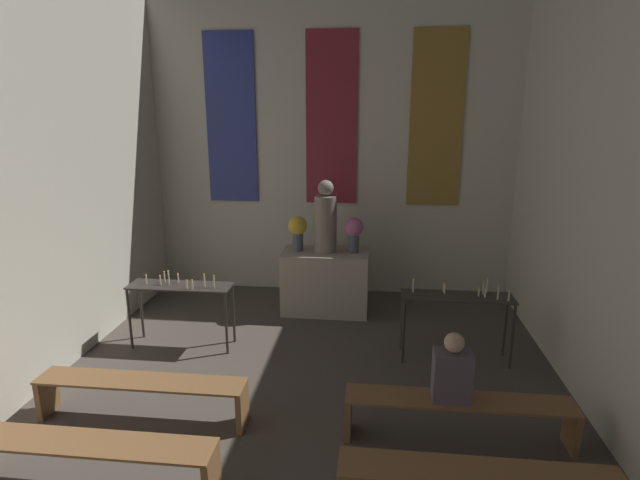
{
  "coord_description": "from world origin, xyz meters",
  "views": [
    {
      "loc": [
        0.74,
        0.55,
        3.18
      ],
      "look_at": [
        0.0,
        7.27,
        1.39
      ],
      "focal_mm": 28.0,
      "sensor_mm": 36.0,
      "label": 1
    }
  ],
  "objects_px": {
    "flower_vase_left": "(298,229)",
    "pew_back_right": "(458,410)",
    "altar": "(325,281)",
    "person_seated": "(452,371)",
    "statue": "(326,220)",
    "candle_rack_left": "(181,294)",
    "flower_vase_right": "(354,231)",
    "pew_third_left": "(89,454)",
    "candle_rack_right": "(457,305)",
    "pew_back_left": "(142,390)"
  },
  "relations": [
    {
      "from": "flower_vase_right",
      "to": "pew_back_left",
      "type": "relative_size",
      "value": 0.25
    },
    {
      "from": "statue",
      "to": "candle_rack_left",
      "type": "distance_m",
      "value": 2.45
    },
    {
      "from": "person_seated",
      "to": "pew_back_left",
      "type": "bearing_deg",
      "value": 180.0
    },
    {
      "from": "altar",
      "to": "candle_rack_right",
      "type": "height_order",
      "value": "candle_rack_right"
    },
    {
      "from": "altar",
      "to": "statue",
      "type": "distance_m",
      "value": 1.01
    },
    {
      "from": "statue",
      "to": "flower_vase_right",
      "type": "relative_size",
      "value": 2.04
    },
    {
      "from": "candle_rack_left",
      "to": "person_seated",
      "type": "xyz_separation_m",
      "value": [
        3.35,
        -1.7,
        0.01
      ]
    },
    {
      "from": "flower_vase_left",
      "to": "pew_back_right",
      "type": "relative_size",
      "value": 0.25
    },
    {
      "from": "altar",
      "to": "candle_rack_right",
      "type": "xyz_separation_m",
      "value": [
        1.83,
        -1.44,
        0.26
      ]
    },
    {
      "from": "candle_rack_left",
      "to": "pew_back_right",
      "type": "height_order",
      "value": "candle_rack_left"
    },
    {
      "from": "flower_vase_left",
      "to": "pew_back_right",
      "type": "height_order",
      "value": "flower_vase_left"
    },
    {
      "from": "candle_rack_left",
      "to": "candle_rack_right",
      "type": "relative_size",
      "value": 1.0
    },
    {
      "from": "flower_vase_right",
      "to": "altar",
      "type": "bearing_deg",
      "value": 180.0
    },
    {
      "from": "pew_back_left",
      "to": "flower_vase_left",
      "type": "bearing_deg",
      "value": 69.59
    },
    {
      "from": "flower_vase_right",
      "to": "candle_rack_left",
      "type": "relative_size",
      "value": 0.4
    },
    {
      "from": "flower_vase_left",
      "to": "pew_back_right",
      "type": "bearing_deg",
      "value": -56.89
    },
    {
      "from": "pew_back_right",
      "to": "candle_rack_right",
      "type": "bearing_deg",
      "value": 82.5
    },
    {
      "from": "altar",
      "to": "candle_rack_left",
      "type": "bearing_deg",
      "value": -141.76
    },
    {
      "from": "altar",
      "to": "flower_vase_right",
      "type": "xyz_separation_m",
      "value": [
        0.44,
        0.0,
        0.84
      ]
    },
    {
      "from": "statue",
      "to": "pew_third_left",
      "type": "height_order",
      "value": "statue"
    },
    {
      "from": "pew_back_left",
      "to": "candle_rack_left",
      "type": "bearing_deg",
      "value": 97.27
    },
    {
      "from": "altar",
      "to": "pew_back_right",
      "type": "xyz_separation_m",
      "value": [
        1.61,
        -3.14,
        -0.16
      ]
    },
    {
      "from": "flower_vase_right",
      "to": "pew_third_left",
      "type": "xyz_separation_m",
      "value": [
        -2.05,
        -4.14,
        -1.0
      ]
    },
    {
      "from": "statue",
      "to": "flower_vase_right",
      "type": "xyz_separation_m",
      "value": [
        0.44,
        0.0,
        -0.17
      ]
    },
    {
      "from": "altar",
      "to": "pew_third_left",
      "type": "height_order",
      "value": "altar"
    },
    {
      "from": "flower_vase_right",
      "to": "candle_rack_left",
      "type": "xyz_separation_m",
      "value": [
        -2.27,
        -1.44,
        -0.59
      ]
    },
    {
      "from": "flower_vase_left",
      "to": "pew_back_right",
      "type": "distance_m",
      "value": 3.88
    },
    {
      "from": "flower_vase_left",
      "to": "candle_rack_right",
      "type": "distance_m",
      "value": 2.75
    },
    {
      "from": "statue",
      "to": "pew_back_left",
      "type": "height_order",
      "value": "statue"
    },
    {
      "from": "pew_back_right",
      "to": "person_seated",
      "type": "distance_m",
      "value": 0.42
    },
    {
      "from": "statue",
      "to": "pew_third_left",
      "type": "bearing_deg",
      "value": -111.26
    },
    {
      "from": "candle_rack_right",
      "to": "pew_back_left",
      "type": "relative_size",
      "value": 0.64
    },
    {
      "from": "pew_back_left",
      "to": "person_seated",
      "type": "distance_m",
      "value": 3.16
    },
    {
      "from": "flower_vase_left",
      "to": "candle_rack_left",
      "type": "relative_size",
      "value": 0.4
    },
    {
      "from": "flower_vase_right",
      "to": "pew_third_left",
      "type": "distance_m",
      "value": 4.72
    },
    {
      "from": "pew_back_right",
      "to": "altar",
      "type": "bearing_deg",
      "value": 117.11
    },
    {
      "from": "statue",
      "to": "pew_back_right",
      "type": "relative_size",
      "value": 0.51
    },
    {
      "from": "flower_vase_right",
      "to": "candle_rack_right",
      "type": "bearing_deg",
      "value": -45.88
    },
    {
      "from": "altar",
      "to": "pew_back_right",
      "type": "distance_m",
      "value": 3.54
    },
    {
      "from": "candle_rack_right",
      "to": "pew_back_left",
      "type": "height_order",
      "value": "candle_rack_right"
    },
    {
      "from": "pew_back_right",
      "to": "statue",
      "type": "bearing_deg",
      "value": 117.11
    },
    {
      "from": "candle_rack_right",
      "to": "pew_back_right",
      "type": "distance_m",
      "value": 1.77
    },
    {
      "from": "candle_rack_right",
      "to": "pew_back_right",
      "type": "relative_size",
      "value": 0.64
    },
    {
      "from": "altar",
      "to": "candle_rack_left",
      "type": "xyz_separation_m",
      "value": [
        -1.83,
        -1.44,
        0.26
      ]
    },
    {
      "from": "pew_third_left",
      "to": "pew_back_left",
      "type": "bearing_deg",
      "value": 90.0
    },
    {
      "from": "flower_vase_right",
      "to": "pew_third_left",
      "type": "relative_size",
      "value": 0.25
    },
    {
      "from": "statue",
      "to": "flower_vase_left",
      "type": "relative_size",
      "value": 2.04
    },
    {
      "from": "flower_vase_left",
      "to": "candle_rack_left",
      "type": "bearing_deg",
      "value": -133.93
    },
    {
      "from": "flower_vase_left",
      "to": "flower_vase_right",
      "type": "height_order",
      "value": "same"
    },
    {
      "from": "candle_rack_left",
      "to": "pew_back_left",
      "type": "distance_m",
      "value": 1.77
    }
  ]
}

